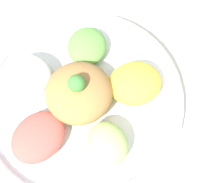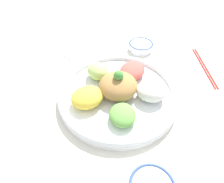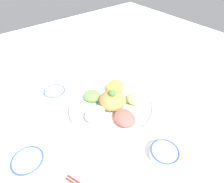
# 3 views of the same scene
# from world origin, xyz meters

# --- Properties ---
(ground_plane) EXTENTS (2.40, 2.40, 0.00)m
(ground_plane) POSITION_xyz_m (0.00, 0.00, 0.00)
(ground_plane) COLOR silver
(salad_platter) EXTENTS (0.39, 0.39, 0.11)m
(salad_platter) POSITION_xyz_m (0.01, 0.03, 0.03)
(salad_platter) COLOR white
(salad_platter) RESTS_ON ground_plane
(serving_spoon_main) EXTENTS (0.13, 0.07, 0.01)m
(serving_spoon_main) POSITION_xyz_m (0.04, -0.26, 0.00)
(serving_spoon_main) COLOR beige
(serving_spoon_main) RESTS_ON ground_plane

